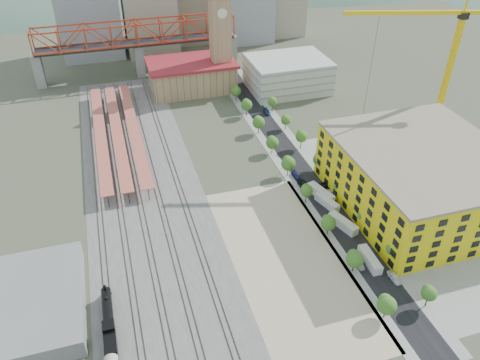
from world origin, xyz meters
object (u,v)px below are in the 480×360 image
object	(u,v)px
clock_tower	(220,24)
site_trailer_c	(327,202)
site_trailer_a	(370,260)
car_0	(359,264)
locomotive	(108,320)
tower_crane	(443,53)
construction_building	(421,178)
site_trailer_d	(321,193)
site_trailer_b	(343,224)

from	to	relation	value
clock_tower	site_trailer_c	distance (m)	97.58
site_trailer_a	car_0	world-z (taller)	site_trailer_a
locomotive	tower_crane	size ratio (longest dim) A/B	0.37
clock_tower	locomotive	size ratio (longest dim) A/B	2.57
construction_building	site_trailer_d	world-z (taller)	construction_building
clock_tower	site_trailer_d	xyz separation A→B (m)	(8.00, -88.72, -27.32)
tower_crane	site_trailer_d	size ratio (longest dim) A/B	5.42
site_trailer_d	car_0	xyz separation A→B (m)	(-3.00, -30.14, -0.66)
clock_tower	car_0	xyz separation A→B (m)	(5.00, -118.86, -27.98)
construction_building	site_trailer_b	bearing A→B (deg)	-171.83
site_trailer_c	site_trailer_d	size ratio (longest dim) A/B	0.88
site_trailer_c	site_trailer_d	xyz separation A→B (m)	(0.00, 4.57, 0.17)
clock_tower	site_trailer_b	world-z (taller)	clock_tower
locomotive	site_trailer_b	distance (m)	67.74
construction_building	locomotive	xyz separation A→B (m)	(-92.00, -19.00, -7.52)
clock_tower	locomotive	xyz separation A→B (m)	(-58.00, -118.99, -26.81)
construction_building	site_trailer_b	xyz separation A→B (m)	(-26.00, -3.73, -8.10)
locomotive	clock_tower	bearing A→B (deg)	64.01
tower_crane	car_0	bearing A→B (deg)	-136.34
site_trailer_d	tower_crane	bearing A→B (deg)	5.43
construction_building	locomotive	size ratio (longest dim) A/B	2.50
locomotive	site_trailer_c	world-z (taller)	locomotive
tower_crane	car_0	distance (m)	79.87
site_trailer_b	car_0	distance (m)	15.44
site_trailer_a	site_trailer_b	xyz separation A→B (m)	(0.00, 14.91, 0.04)
clock_tower	car_0	bearing A→B (deg)	-87.59
site_trailer_c	car_0	size ratio (longest dim) A/B	2.09
clock_tower	site_trailer_d	world-z (taller)	clock_tower
tower_crane	car_0	xyz separation A→B (m)	(-52.61, -50.20, -33.05)
clock_tower	site_trailer_a	distance (m)	122.03
locomotive	car_0	world-z (taller)	locomotive
clock_tower	site_trailer_c	xyz separation A→B (m)	(8.00, -93.29, -27.48)
tower_crane	site_trailer_c	distance (m)	64.24
construction_building	site_trailer_a	xyz separation A→B (m)	(-26.00, -18.64, -8.13)
locomotive	car_0	size ratio (longest dim) A/B	4.78
clock_tower	site_trailer_c	bearing A→B (deg)	-85.10
site_trailer_b	site_trailer_d	bearing A→B (deg)	71.37
site_trailer_b	site_trailer_c	size ratio (longest dim) A/B	1.08
tower_crane	site_trailer_c	world-z (taller)	tower_crane
site_trailer_b	tower_crane	bearing A→B (deg)	16.63
construction_building	site_trailer_a	distance (m)	33.01
construction_building	site_trailer_d	xyz separation A→B (m)	(-26.00, 11.28, -8.03)
site_trailer_c	car_0	xyz separation A→B (m)	(-3.00, -25.57, -0.49)
construction_building	site_trailer_d	distance (m)	29.45
site_trailer_d	site_trailer_b	bearing A→B (deg)	-106.58
site_trailer_a	site_trailer_b	world-z (taller)	site_trailer_b
site_trailer_a	locomotive	bearing A→B (deg)	-177.64
locomotive	site_trailer_b	size ratio (longest dim) A/B	2.11
locomotive	car_0	distance (m)	63.01
construction_building	tower_crane	bearing A→B (deg)	53.00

